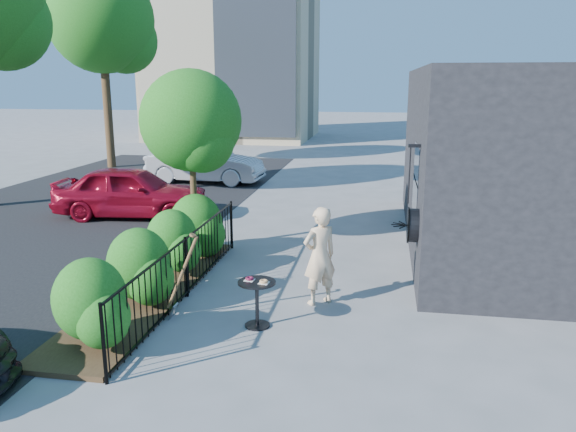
% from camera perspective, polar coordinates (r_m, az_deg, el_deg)
% --- Properties ---
extents(ground, '(120.00, 120.00, 0.00)m').
position_cam_1_polar(ground, '(9.85, -1.84, -8.72)').
color(ground, gray).
rests_on(ground, ground).
extents(shop_building, '(6.22, 9.00, 4.00)m').
position_cam_1_polar(shop_building, '(14.02, 24.86, 5.22)').
color(shop_building, black).
rests_on(shop_building, ground).
extents(fence, '(0.05, 6.05, 1.10)m').
position_cam_1_polar(fence, '(10.05, -10.30, -5.07)').
color(fence, black).
rests_on(fence, ground).
extents(planting_bed, '(1.30, 6.00, 0.08)m').
position_cam_1_polar(planting_bed, '(10.48, -13.81, -7.49)').
color(planting_bed, '#382616').
rests_on(planting_bed, ground).
extents(shrubs, '(1.10, 5.60, 1.24)m').
position_cam_1_polar(shrubs, '(10.31, -13.29, -3.93)').
color(shrubs, '#1D6016').
rests_on(shrubs, ground).
extents(patio_tree, '(2.20, 2.20, 3.94)m').
position_cam_1_polar(patio_tree, '(12.41, -9.61, 8.91)').
color(patio_tree, '#3F2B19').
rests_on(patio_tree, ground).
extents(street, '(9.00, 30.00, 0.01)m').
position_cam_1_polar(street, '(15.31, -25.97, -1.91)').
color(street, black).
rests_on(street, ground).
extents(street_tree_far, '(4.40, 4.40, 8.28)m').
position_cam_1_polar(street_tree_far, '(25.83, -18.33, 17.80)').
color(street_tree_far, '#3F2B19').
rests_on(street_tree_far, ground).
extents(cafe_table, '(0.59, 0.59, 0.79)m').
position_cam_1_polar(cafe_table, '(8.76, -3.17, -8.06)').
color(cafe_table, black).
rests_on(cafe_table, ground).
extents(woman, '(0.74, 0.70, 1.70)m').
position_cam_1_polar(woman, '(9.52, 3.24, -4.08)').
color(woman, beige).
rests_on(woman, ground).
extents(shovel, '(0.57, 0.19, 1.47)m').
position_cam_1_polar(shovel, '(9.12, -10.87, -6.50)').
color(shovel, brown).
rests_on(shovel, ground).
extents(car_red, '(4.37, 2.12, 1.44)m').
position_cam_1_polar(car_red, '(16.26, -15.61, 2.40)').
color(car_red, maroon).
rests_on(car_red, ground).
extents(car_silver, '(4.39, 1.71, 1.42)m').
position_cam_1_polar(car_silver, '(21.23, -8.41, 5.27)').
color(car_silver, '#B4B4B9').
rests_on(car_silver, ground).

